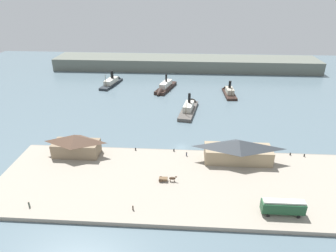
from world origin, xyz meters
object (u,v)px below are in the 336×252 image
ferry_shed_west_terminal (76,145)px  ferry_mid_harbor (113,82)px  mooring_post_west (174,150)px  ferry_moored_west (229,91)px  street_tram (283,206)px  horse_cart (167,179)px  pedestrian_walking_west (29,204)px  mooring_post_east (290,154)px  mooring_post_center_east (304,155)px  ferry_near_quay (164,88)px  ferry_shed_customs_shed (238,150)px  pedestrian_near_cart (187,154)px  mooring_post_center_west (136,149)px  pedestrian_walking_east (133,208)px  ferry_departing_north (189,107)px

ferry_shed_west_terminal → ferry_mid_harbor: (-6.84, 82.15, -3.63)m
mooring_post_west → ferry_moored_west: (26.78, 64.85, -0.35)m
street_tram → horse_cart: size_ratio=1.96×
pedestrian_walking_west → mooring_post_east: bearing=22.0°
horse_cart → mooring_post_center_east: 48.80m
ferry_moored_west → ferry_near_quay: size_ratio=0.79×
ferry_shed_customs_shed → pedestrian_near_cart: bearing=173.8°
ferry_mid_harbor → ferry_moored_west: bearing=-11.0°
mooring_post_center_west → mooring_post_west: size_ratio=1.00×
ferry_shed_west_terminal → mooring_post_east: ferry_shed_west_terminal is taller
street_tram → pedestrian_walking_east: (-38.29, -0.98, -1.81)m
horse_cart → ferry_near_quay: 85.21m
street_tram → ferry_moored_west: bearing=91.4°
mooring_post_east → ferry_moored_west: bearing=101.6°
ferry_departing_north → mooring_post_center_west: bearing=-114.9°
ferry_shed_customs_shed → ferry_moored_west: (5.51, 69.49, -3.82)m
horse_cart → ferry_near_quay: bearing=94.9°
pedestrian_near_cart → pedestrian_walking_east: pedestrian_near_cart is taller
mooring_post_east → mooring_post_west: 40.04m
ferry_shed_customs_shed → pedestrian_walking_west: bearing=-155.6°
ferry_moored_west → ferry_shed_west_terminal: bearing=-130.9°
mooring_post_center_east → horse_cart: bearing=-159.8°
street_tram → ferry_departing_north: bearing=108.5°
mooring_post_center_east → ferry_mid_harbor: ferry_mid_harbor is taller
horse_cart → pedestrian_walking_east: bearing=-121.8°
ferry_near_quay → pedestrian_near_cart: bearing=-79.5°
mooring_post_east → pedestrian_near_cart: bearing=-175.5°
mooring_post_center_west → ferry_departing_north: (19.07, 41.07, -0.29)m
horse_cart → ferry_departing_north: bearing=83.4°
horse_cart → mooring_post_center_west: horse_cart is taller
pedestrian_walking_west → ferry_moored_west: (63.57, 95.88, -0.71)m
mooring_post_east → ferry_departing_north: bearing=130.2°
street_tram → horse_cart: 32.59m
pedestrian_walking_west → ferry_near_quay: size_ratio=0.07×
pedestrian_walking_west → ferry_mid_harbor: (-3.18, 108.81, -0.52)m
pedestrian_walking_west → mooring_post_center_west: pedestrian_walking_west is taller
ferry_shed_customs_shed → horse_cart: 26.10m
ferry_shed_customs_shed → mooring_post_center_east: bearing=9.8°
mooring_post_east → mooring_post_west: same height
ferry_shed_west_terminal → pedestrian_near_cart: bearing=2.3°
pedestrian_walking_east → ferry_moored_west: size_ratio=0.08×
ferry_shed_west_terminal → ferry_mid_harbor: ferry_shed_west_terminal is taller
pedestrian_walking_west → pedestrian_walking_east: pedestrian_walking_west is taller
ferry_shed_customs_shed → ferry_near_quay: ferry_shed_customs_shed is taller
ferry_shed_west_terminal → ferry_departing_north: 59.60m
mooring_post_east → ferry_near_quay: (-48.64, 67.44, -0.12)m
mooring_post_center_east → ferry_mid_harbor: size_ratio=0.04×
ferry_near_quay → horse_cart: bearing=-85.1°
ferry_moored_west → pedestrian_walking_west: bearing=-123.5°
pedestrian_near_cart → ferry_moored_west: ferry_moored_west is taller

